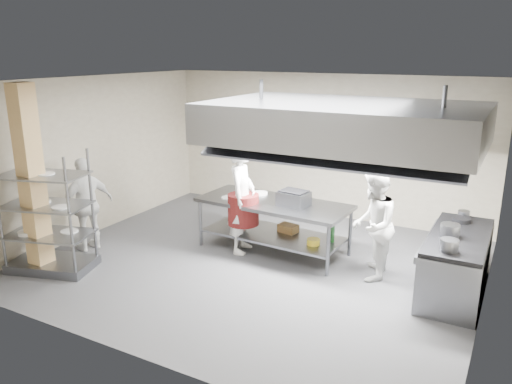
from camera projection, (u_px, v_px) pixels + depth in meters
The scene contains 23 objects.
floor at pixel (255, 263), 8.39m from camera, with size 7.00×7.00×0.00m, color #2A2A2C.
ceiling at pixel (255, 81), 7.57m from camera, with size 7.00×7.00×0.00m, color silver.
wall_back at pixel (323, 146), 10.52m from camera, with size 7.00×7.00×0.00m, color gray.
wall_left at pixel (95, 155), 9.59m from camera, with size 6.00×6.00×0.00m, color gray.
wall_right at pixel (495, 209), 6.37m from camera, with size 6.00×6.00×0.00m, color gray.
column at pixel (32, 181), 7.71m from camera, with size 0.30×0.30×3.00m, color tan.
exhaust_hood at pixel (344, 123), 7.47m from camera, with size 4.00×2.50×0.60m, color gray.
hood_strip_a at pixel (289, 139), 7.98m from camera, with size 1.60×0.12×0.04m, color white.
hood_strip_b at pixel (403, 149), 7.15m from camera, with size 1.60×0.12×0.04m, color white.
wall_shelf at pixel (408, 156), 9.55m from camera, with size 1.50×0.28×0.04m, color gray.
island at pixel (273, 226), 8.81m from camera, with size 2.66×1.11×0.91m, color gray, non-canonical shape.
island_worktop at pixel (274, 203), 8.69m from camera, with size 2.66×1.11×0.06m, color gray.
island_undershelf at pixel (273, 234), 8.85m from camera, with size 2.45×1.00×0.04m, color slate.
pass_rack at pixel (47, 212), 7.91m from camera, with size 1.31×0.76×1.96m, color gray, non-canonical shape.
cooking_range at pixel (456, 265), 7.28m from camera, with size 0.80×2.00×0.84m, color gray.
range_top at pixel (459, 237), 7.16m from camera, with size 0.78×1.96×0.06m, color black.
chef_head at pixel (242, 198), 8.66m from camera, with size 0.71×0.46×1.94m, color white.
chef_line at pixel (373, 225), 7.65m from camera, with size 0.84×0.66×1.73m, color silver.
chef_plating at pixel (87, 204), 8.78m from camera, with size 0.98×0.41×1.67m, color silver.
griddle at pixel (294, 199), 8.43m from camera, with size 0.49×0.38×0.24m, color slate.
wicker_basket at pixel (288, 228), 8.89m from camera, with size 0.33×0.23×0.14m, color olive.
stockpot at pixel (450, 230), 7.06m from camera, with size 0.27×0.27×0.19m, color gray.
plate_stack at pixel (49, 233), 8.01m from camera, with size 0.28×0.28×0.05m, color white.
Camera 1 is at (3.72, -6.79, 3.45)m, focal length 35.00 mm.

